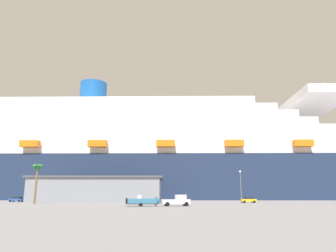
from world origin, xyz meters
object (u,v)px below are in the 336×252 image
at_px(palm_tree, 37,172).
at_px(parked_car_blue_suv, 17,199).
at_px(cruise_ship, 165,160).
at_px(parked_car_yellow_taxi, 249,200).
at_px(small_boat_on_trailer, 146,201).
at_px(street_lamp, 241,182).
at_px(pickup_truck, 177,201).

bearing_deg(palm_tree, parked_car_blue_suv, 126.31).
bearing_deg(palm_tree, cruise_ship, 66.78).
distance_m(cruise_ship, palm_tree, 78.66).
bearing_deg(parked_car_yellow_taxi, cruise_ship, 112.49).
bearing_deg(small_boat_on_trailer, street_lamp, 43.62).
bearing_deg(street_lamp, palm_tree, -173.79).
bearing_deg(pickup_truck, parked_car_yellow_taxi, 52.26).
bearing_deg(palm_tree, pickup_truck, -23.94).
bearing_deg(small_boat_on_trailer, pickup_truck, 9.67).
relative_size(pickup_truck, small_boat_on_trailer, 0.75).
height_order(small_boat_on_trailer, parked_car_blue_suv, small_boat_on_trailer).
relative_size(small_boat_on_trailer, parked_car_blue_suv, 1.79).
height_order(cruise_ship, pickup_truck, cruise_ship).
height_order(pickup_truck, small_boat_on_trailer, pickup_truck).
height_order(palm_tree, parked_car_blue_suv, palm_tree).
height_order(cruise_ship, street_lamp, cruise_ship).
bearing_deg(cruise_ship, small_boat_on_trailer, -90.99).
bearing_deg(parked_car_yellow_taxi, parked_car_blue_suv, 173.11).
bearing_deg(street_lamp, parked_car_yellow_taxi, 59.19).
xyz_separation_m(cruise_ship, street_lamp, (21.98, -65.84, -13.45)).
height_order(pickup_truck, street_lamp, street_lamp).
bearing_deg(parked_car_blue_suv, cruise_ship, 49.24).
bearing_deg(cruise_ship, street_lamp, -71.54).
bearing_deg(pickup_truck, palm_tree, 156.06).
relative_size(pickup_truck, parked_car_blue_suv, 1.34).
bearing_deg(palm_tree, parked_car_yellow_taxi, 11.10).
relative_size(small_boat_on_trailer, parked_car_yellow_taxi, 1.79).
xyz_separation_m(cruise_ship, small_boat_on_trailer, (-1.53, -88.24, -18.04)).
relative_size(pickup_truck, palm_tree, 0.59).
distance_m(palm_tree, parked_car_blue_suv, 25.11).
distance_m(cruise_ship, parked_car_yellow_taxi, 68.08).
relative_size(small_boat_on_trailer, palm_tree, 0.79).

